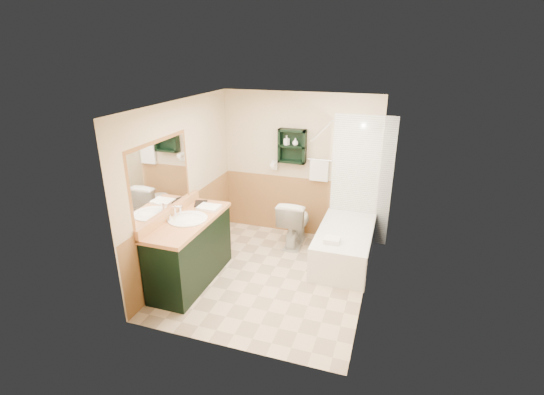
{
  "coord_description": "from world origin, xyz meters",
  "views": [
    {
      "loc": [
        1.54,
        -4.58,
        3.06
      ],
      "look_at": [
        -0.04,
        0.2,
        1.11
      ],
      "focal_mm": 26.0,
      "sensor_mm": 36.0,
      "label": 1
    }
  ],
  "objects_px": {
    "soap_bottle_a": "(287,143)",
    "toilet": "(295,222)",
    "soap_bottle_b": "(295,143)",
    "hair_dryer": "(275,165)",
    "vanity": "(190,251)",
    "vanity_book": "(194,197)",
    "bathtub": "(344,246)",
    "wall_shelf": "(292,146)"
  },
  "relations": [
    {
      "from": "wall_shelf",
      "to": "hair_dryer",
      "type": "distance_m",
      "value": 0.46
    },
    {
      "from": "vanity",
      "to": "vanity_book",
      "type": "height_order",
      "value": "vanity_book"
    },
    {
      "from": "bathtub",
      "to": "wall_shelf",
      "type": "bearing_deg",
      "value": 146.72
    },
    {
      "from": "vanity",
      "to": "toilet",
      "type": "xyz_separation_m",
      "value": [
        1.06,
        1.51,
        -0.08
      ]
    },
    {
      "from": "wall_shelf",
      "to": "hair_dryer",
      "type": "bearing_deg",
      "value": 175.24
    },
    {
      "from": "toilet",
      "to": "soap_bottle_b",
      "type": "relative_size",
      "value": 6.56
    },
    {
      "from": "soap_bottle_a",
      "to": "bathtub",
      "type": "bearing_deg",
      "value": -30.88
    },
    {
      "from": "vanity_book",
      "to": "toilet",
      "type": "bearing_deg",
      "value": 16.08
    },
    {
      "from": "vanity",
      "to": "bathtub",
      "type": "bearing_deg",
      "value": 31.67
    },
    {
      "from": "toilet",
      "to": "soap_bottle_b",
      "type": "xyz_separation_m",
      "value": [
        -0.11,
        0.34,
        1.22
      ]
    },
    {
      "from": "hair_dryer",
      "to": "vanity_book",
      "type": "xyz_separation_m",
      "value": [
        -0.76,
        -1.39,
        -0.15
      ]
    },
    {
      "from": "bathtub",
      "to": "soap_bottle_b",
      "type": "height_order",
      "value": "soap_bottle_b"
    },
    {
      "from": "hair_dryer",
      "to": "toilet",
      "type": "distance_m",
      "value": 1.01
    },
    {
      "from": "soap_bottle_a",
      "to": "toilet",
      "type": "bearing_deg",
      "value": -53.34
    },
    {
      "from": "toilet",
      "to": "soap_bottle_a",
      "type": "relative_size",
      "value": 5.16
    },
    {
      "from": "vanity",
      "to": "vanity_book",
      "type": "distance_m",
      "value": 0.78
    },
    {
      "from": "bathtub",
      "to": "soap_bottle_a",
      "type": "height_order",
      "value": "soap_bottle_a"
    },
    {
      "from": "vanity",
      "to": "soap_bottle_a",
      "type": "xyz_separation_m",
      "value": [
        0.8,
        1.85,
        1.14
      ]
    },
    {
      "from": "soap_bottle_b",
      "to": "bathtub",
      "type": "bearing_deg",
      "value": -34.5
    },
    {
      "from": "vanity",
      "to": "soap_bottle_b",
      "type": "xyz_separation_m",
      "value": [
        0.95,
        1.85,
        1.15
      ]
    },
    {
      "from": "bathtub",
      "to": "soap_bottle_b",
      "type": "distance_m",
      "value": 1.79
    },
    {
      "from": "bathtub",
      "to": "vanity_book",
      "type": "bearing_deg",
      "value": -161.62
    },
    {
      "from": "soap_bottle_b",
      "to": "vanity_book",
      "type": "bearing_deg",
      "value": -129.31
    },
    {
      "from": "toilet",
      "to": "vanity_book",
      "type": "bearing_deg",
      "value": 39.58
    },
    {
      "from": "hair_dryer",
      "to": "soap_bottle_b",
      "type": "xyz_separation_m",
      "value": [
        0.35,
        -0.03,
        0.41
      ]
    },
    {
      "from": "bathtub",
      "to": "toilet",
      "type": "bearing_deg",
      "value": 159.4
    },
    {
      "from": "bathtub",
      "to": "soap_bottle_b",
      "type": "bearing_deg",
      "value": 145.5
    },
    {
      "from": "vanity_book",
      "to": "soap_bottle_a",
      "type": "relative_size",
      "value": 1.55
    },
    {
      "from": "toilet",
      "to": "soap_bottle_b",
      "type": "distance_m",
      "value": 1.28
    },
    {
      "from": "wall_shelf",
      "to": "vanity",
      "type": "relative_size",
      "value": 0.38
    },
    {
      "from": "vanity_book",
      "to": "soap_bottle_a",
      "type": "xyz_separation_m",
      "value": [
        0.97,
        1.36,
        0.55
      ]
    },
    {
      "from": "wall_shelf",
      "to": "vanity_book",
      "type": "height_order",
      "value": "wall_shelf"
    },
    {
      "from": "wall_shelf",
      "to": "soap_bottle_a",
      "type": "distance_m",
      "value": 0.1
    },
    {
      "from": "hair_dryer",
      "to": "vanity_book",
      "type": "relative_size",
      "value": 1.01
    },
    {
      "from": "vanity",
      "to": "soap_bottle_a",
      "type": "bearing_deg",
      "value": 66.55
    },
    {
      "from": "wall_shelf",
      "to": "vanity",
      "type": "bearing_deg",
      "value": -115.73
    },
    {
      "from": "vanity_book",
      "to": "hair_dryer",
      "type": "bearing_deg",
      "value": 37.73
    },
    {
      "from": "wall_shelf",
      "to": "vanity",
      "type": "height_order",
      "value": "wall_shelf"
    },
    {
      "from": "vanity",
      "to": "toilet",
      "type": "bearing_deg",
      "value": 54.9
    },
    {
      "from": "soap_bottle_b",
      "to": "toilet",
      "type": "bearing_deg",
      "value": -72.15
    },
    {
      "from": "hair_dryer",
      "to": "toilet",
      "type": "bearing_deg",
      "value": -38.85
    },
    {
      "from": "hair_dryer",
      "to": "soap_bottle_a",
      "type": "distance_m",
      "value": 0.45
    }
  ]
}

